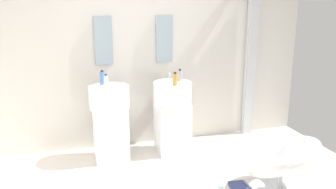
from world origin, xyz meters
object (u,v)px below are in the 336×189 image
(soap_bottle_grey, at_px, (180,75))
(soap_bottle_blue, at_px, (102,78))
(soap_bottle_amber, at_px, (175,79))
(soap_bottle_clear, at_px, (106,82))
(pedestal_sink_right, at_px, (172,115))
(shower_column, at_px, (250,61))
(coffee_mug, at_px, (221,188))
(magazine_navy, at_px, (240,186))
(pedestal_sink_left, at_px, (110,120))
(lounge_chair, at_px, (282,161))

(soap_bottle_grey, bearing_deg, soap_bottle_blue, 175.91)
(soap_bottle_grey, height_order, soap_bottle_amber, soap_bottle_amber)
(soap_bottle_grey, bearing_deg, soap_bottle_clear, -168.30)
(pedestal_sink_right, distance_m, shower_column, 1.41)
(pedestal_sink_right, bearing_deg, soap_bottle_grey, 26.27)
(shower_column, xyz_separation_m, coffee_mug, (-1.07, -1.47, -1.02))
(soap_bottle_blue, bearing_deg, pedestal_sink_right, -8.41)
(soap_bottle_amber, bearing_deg, magazine_navy, -65.93)
(soap_bottle_clear, bearing_deg, magazine_navy, -38.35)
(magazine_navy, relative_size, soap_bottle_grey, 1.35)
(pedestal_sink_left, distance_m, pedestal_sink_right, 0.79)
(pedestal_sink_right, height_order, lounge_chair, pedestal_sink_right)
(pedestal_sink_right, xyz_separation_m, lounge_chair, (0.76, -1.29, -0.15))
(shower_column, height_order, lounge_chair, shower_column)
(pedestal_sink_left, distance_m, soap_bottle_clear, 0.53)
(coffee_mug, distance_m, soap_bottle_grey, 1.53)
(coffee_mug, relative_size, soap_bottle_amber, 0.56)
(pedestal_sink_left, height_order, soap_bottle_amber, soap_bottle_amber)
(coffee_mug, height_order, soap_bottle_clear, soap_bottle_clear)
(coffee_mug, height_order, soap_bottle_amber, soap_bottle_amber)
(shower_column, bearing_deg, soap_bottle_amber, -158.59)
(soap_bottle_clear, bearing_deg, lounge_chair, -35.90)
(pedestal_sink_left, distance_m, soap_bottle_blue, 0.52)
(pedestal_sink_left, relative_size, soap_bottle_grey, 6.69)
(shower_column, distance_m, lounge_chair, 1.84)
(lounge_chair, distance_m, soap_bottle_blue, 2.24)
(pedestal_sink_left, distance_m, magazine_navy, 1.70)
(coffee_mug, bearing_deg, pedestal_sink_left, 130.04)
(shower_column, height_order, soap_bottle_clear, shower_column)
(soap_bottle_clear, distance_m, soap_bottle_amber, 0.81)
(pedestal_sink_right, relative_size, soap_bottle_blue, 5.81)
(soap_bottle_grey, distance_m, soap_bottle_amber, 0.26)
(pedestal_sink_right, relative_size, shower_column, 0.50)
(soap_bottle_blue, bearing_deg, magazine_navy, -44.76)
(coffee_mug, xyz_separation_m, soap_bottle_amber, (-0.19, 0.98, 0.94))
(pedestal_sink_right, bearing_deg, soap_bottle_blue, 171.59)
(shower_column, bearing_deg, magazine_navy, -120.15)
(coffee_mug, xyz_separation_m, soap_bottle_clear, (-1.01, 1.01, 0.95))
(magazine_navy, xyz_separation_m, soap_bottle_blue, (-1.25, 1.24, 0.98))
(soap_bottle_blue, distance_m, soap_bottle_amber, 0.88)
(magazine_navy, distance_m, soap_bottle_blue, 2.02)
(pedestal_sink_right, bearing_deg, soap_bottle_amber, -96.42)
(magazine_navy, distance_m, soap_bottle_grey, 1.55)
(coffee_mug, relative_size, soap_bottle_grey, 0.60)
(pedestal_sink_right, height_order, soap_bottle_grey, soap_bottle_grey)
(coffee_mug, xyz_separation_m, soap_bottle_blue, (-1.02, 1.27, 0.95))
(shower_column, xyz_separation_m, soap_bottle_blue, (-2.09, -0.20, -0.08))
(shower_column, height_order, soap_bottle_blue, shower_column)
(pedestal_sink_left, height_order, magazine_navy, pedestal_sink_left)
(lounge_chair, height_order, magazine_navy, lounge_chair)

